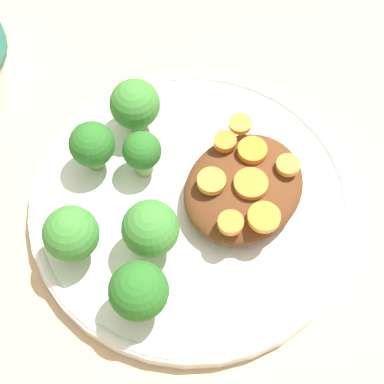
{
  "coord_description": "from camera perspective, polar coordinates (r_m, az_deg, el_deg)",
  "views": [
    {
      "loc": [
        0.15,
        -0.2,
        0.48
      ],
      "look_at": [
        0.0,
        0.0,
        0.03
      ],
      "focal_mm": 60.0,
      "sensor_mm": 36.0,
      "label": 1
    }
  ],
  "objects": [
    {
      "name": "carrot_slice_6",
      "position": [
        0.52,
        2.89,
        4.56
      ],
      "size": [
        0.02,
        0.02,
        0.01
      ],
      "primitive_type": "cylinder",
      "color": "orange",
      "rests_on": "stew_mound"
    },
    {
      "name": "plate",
      "position": [
        0.53,
        0.0,
        -1.04
      ],
      "size": [
        0.27,
        0.27,
        0.02
      ],
      "color": "white",
      "rests_on": "ground_plane"
    },
    {
      "name": "ground_plane",
      "position": [
        0.54,
        0.0,
        -1.54
      ],
      "size": [
        4.0,
        4.0,
        0.0
      ],
      "primitive_type": "plane",
      "color": "tan"
    },
    {
      "name": "broccoli_floret_0",
      "position": [
        0.48,
        -4.16,
        -3.03
      ],
      "size": [
        0.04,
        0.04,
        0.06
      ],
      "color": "#759E51",
      "rests_on": "plate"
    },
    {
      "name": "broccoli_floret_3",
      "position": [
        0.49,
        -10.68,
        -3.74
      ],
      "size": [
        0.04,
        0.04,
        0.06
      ],
      "color": "#759E51",
      "rests_on": "plate"
    },
    {
      "name": "carrot_slice_3",
      "position": [
        0.51,
        8.52,
        2.38
      ],
      "size": [
        0.02,
        0.02,
        0.01
      ],
      "primitive_type": "cylinder",
      "color": "orange",
      "rests_on": "stew_mound"
    },
    {
      "name": "broccoli_floret_4",
      "position": [
        0.53,
        -8.87,
        4.14
      ],
      "size": [
        0.04,
        0.04,
        0.05
      ],
      "color": "#759E51",
      "rests_on": "plate"
    },
    {
      "name": "broccoli_floret_1",
      "position": [
        0.52,
        -4.7,
        3.27
      ],
      "size": [
        0.03,
        0.03,
        0.05
      ],
      "color": "#7FA85B",
      "rests_on": "plate"
    },
    {
      "name": "broccoli_floret_5",
      "position": [
        0.54,
        -5.1,
        7.74
      ],
      "size": [
        0.04,
        0.04,
        0.06
      ],
      "color": "#7FA85B",
      "rests_on": "plate"
    },
    {
      "name": "carrot_slice_7",
      "position": [
        0.53,
        4.25,
        6.09
      ],
      "size": [
        0.02,
        0.02,
        0.01
      ],
      "primitive_type": "cylinder",
      "color": "orange",
      "rests_on": "stew_mound"
    },
    {
      "name": "carrot_slice_1",
      "position": [
        0.5,
        1.75,
        0.98
      ],
      "size": [
        0.02,
        0.02,
        0.01
      ],
      "primitive_type": "cylinder",
      "color": "orange",
      "rests_on": "stew_mound"
    },
    {
      "name": "carrot_slice_2",
      "position": [
        0.49,
        6.41,
        -2.24
      ],
      "size": [
        0.03,
        0.03,
        0.01
      ],
      "primitive_type": "cylinder",
      "color": "orange",
      "rests_on": "stew_mound"
    },
    {
      "name": "stew_mound",
      "position": [
        0.52,
        4.6,
        0.38
      ],
      "size": [
        0.09,
        0.11,
        0.03
      ],
      "primitive_type": "ellipsoid",
      "color": "#5B3319",
      "rests_on": "plate"
    },
    {
      "name": "carrot_slice_0",
      "position": [
        0.52,
        5.39,
        3.71
      ],
      "size": [
        0.02,
        0.02,
        0.01
      ],
      "primitive_type": "cylinder",
      "color": "orange",
      "rests_on": "stew_mound"
    },
    {
      "name": "broccoli_floret_2",
      "position": [
        0.46,
        -4.75,
        -8.81
      ],
      "size": [
        0.04,
        0.04,
        0.06
      ],
      "color": "#759E51",
      "rests_on": "plate"
    },
    {
      "name": "carrot_slice_4",
      "position": [
        0.5,
        5.25,
        0.76
      ],
      "size": [
        0.03,
        0.03,
        0.01
      ],
      "primitive_type": "cylinder",
      "color": "orange",
      "rests_on": "stew_mound"
    },
    {
      "name": "carrot_slice_5",
      "position": [
        0.48,
        3.45,
        -2.73
      ],
      "size": [
        0.02,
        0.02,
        0.01
      ],
      "primitive_type": "cylinder",
      "color": "orange",
      "rests_on": "stew_mound"
    }
  ]
}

